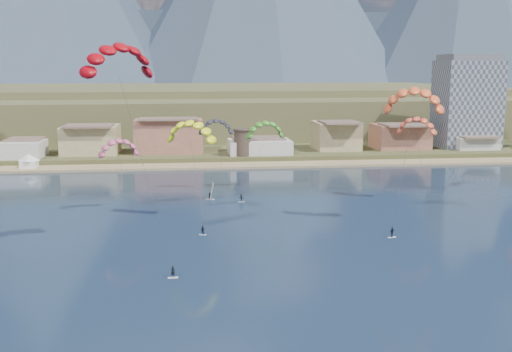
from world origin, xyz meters
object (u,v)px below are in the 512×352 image
Objects in this scene: kitesurfer_red at (118,55)px; kitesurfer_green at (265,127)px; kitesurfer_orange at (414,97)px; apartment_tower at (467,102)px; kitesurfer_yellow at (191,128)px; windsurfer at (210,194)px; watchtower at (242,142)px.

kitesurfer_green is (28.26, 49.96, -15.59)m from kitesurfer_red.
apartment_tower is at bearing 59.49° from kitesurfer_orange.
kitesurfer_orange is (40.05, -9.07, 6.18)m from kitesurfer_yellow.
apartment_tower is 153.15m from kitesurfer_red.
apartment_tower is at bearing 41.91° from kitesurfer_yellow.
kitesurfer_orange is at bearing -36.95° from windsurfer.
kitesurfer_orange is (23.70, -81.53, 17.52)m from watchtower.
kitesurfer_red is at bearing -115.21° from kitesurfer_yellow.
watchtower reaches higher than windsurfer.
apartment_tower is at bearing 36.65° from windsurfer.
windsurfer is at bearing -102.56° from watchtower.
kitesurfer_red is at bearing -119.49° from kitesurfer_green.
apartment_tower reaches higher than kitesurfer_yellow.
kitesurfer_green is at bearing 60.51° from kitesurfer_red.
kitesurfer_yellow reaches higher than windsurfer.
apartment_tower reaches higher than kitesurfer_orange.
kitesurfer_orange reaches higher than kitesurfer_green.
windsurfer is (14.75, 40.34, -29.52)m from kitesurfer_red.
apartment_tower is 0.94× the size of kitesurfer_red.
kitesurfer_yellow is at bearing -103.17° from windsurfer.
windsurfer is at bearing -144.53° from kitesurfer_green.
kitesurfer_red is 1.60× the size of kitesurfer_yellow.
kitesurfer_red is 28.01m from kitesurfer_yellow.
kitesurfer_red is 59.48m from kitesurfer_green.
kitesurfer_green is at bearing -88.28° from watchtower.
kitesurfer_yellow is 1.06× the size of kitesurfer_green.
kitesurfer_orange reaches higher than watchtower.
kitesurfer_yellow reaches higher than watchtower.
watchtower is 0.40× the size of kitesurfer_yellow.
watchtower is 75.15m from kitesurfer_yellow.
kitesurfer_green is (1.35, -44.94, 8.77)m from watchtower.
kitesurfer_red reaches higher than watchtower.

